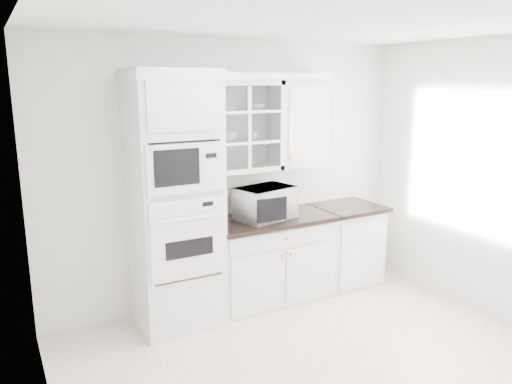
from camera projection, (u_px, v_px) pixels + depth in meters
ground at (330, 374)px, 3.98m from camera, size 4.00×3.50×0.01m
room_shell at (304, 147)px, 3.96m from camera, size 4.00×3.50×2.70m
oven_column at (175, 202)px, 4.59m from camera, size 0.76×0.68×2.40m
base_cabinet_run at (270, 258)px, 5.26m from camera, size 1.32×0.67×0.92m
extra_base_cabinet at (345, 244)px, 5.72m from camera, size 0.72×0.67×0.92m
upper_cabinet_glass at (242, 126)px, 4.95m from camera, size 0.80×0.33×0.90m
upper_cabinet_solid at (299, 124)px, 5.27m from camera, size 0.55×0.33×0.90m
crown_molding at (233, 76)px, 4.78m from camera, size 2.14×0.38×0.07m
countertop_microwave at (264, 203)px, 5.06m from camera, size 0.66×0.59×0.33m
bowl_a at (227, 108)px, 4.84m from camera, size 0.23×0.23×0.05m
bowl_b at (256, 107)px, 5.00m from camera, size 0.20×0.20×0.06m
cup_a at (230, 136)px, 4.89m from camera, size 0.17×0.17×0.10m
cup_b at (254, 135)px, 5.03m from camera, size 0.12×0.12×0.09m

